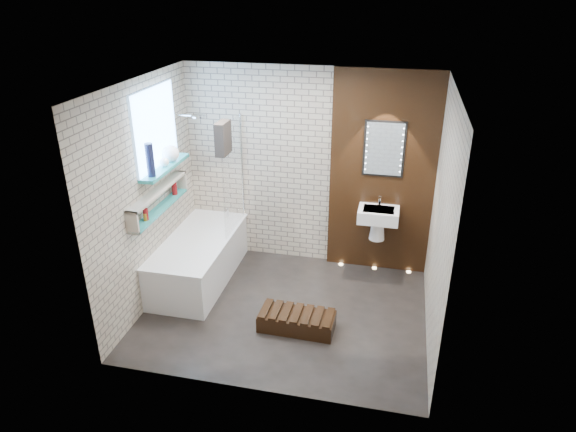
% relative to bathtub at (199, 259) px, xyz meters
% --- Properties ---
extents(ground, '(3.20, 3.20, 0.00)m').
position_rel_bathtub_xyz_m(ground, '(1.22, -0.45, -0.29)').
color(ground, black).
rests_on(ground, ground).
extents(room_shell, '(3.24, 3.20, 2.60)m').
position_rel_bathtub_xyz_m(room_shell, '(1.22, -0.45, 1.01)').
color(room_shell, tan).
rests_on(room_shell, ground).
extents(walnut_panel, '(1.30, 0.06, 2.60)m').
position_rel_bathtub_xyz_m(walnut_panel, '(2.17, 0.82, 1.01)').
color(walnut_panel, black).
rests_on(walnut_panel, ground).
extents(clerestory_window, '(0.18, 1.00, 0.94)m').
position_rel_bathtub_xyz_m(clerestory_window, '(-0.34, -0.10, 1.61)').
color(clerestory_window, '#7FADE0').
rests_on(clerestory_window, room_shell).
extents(display_niche, '(0.14, 1.30, 0.26)m').
position_rel_bathtub_xyz_m(display_niche, '(-0.31, -0.30, 0.91)').
color(display_niche, teal).
rests_on(display_niche, room_shell).
extents(bathtub, '(0.79, 1.74, 0.70)m').
position_rel_bathtub_xyz_m(bathtub, '(0.00, 0.00, 0.00)').
color(bathtub, white).
rests_on(bathtub, ground).
extents(bath_screen, '(0.01, 0.78, 1.40)m').
position_rel_bathtub_xyz_m(bath_screen, '(0.35, 0.44, 0.99)').
color(bath_screen, white).
rests_on(bath_screen, bathtub).
extents(towel, '(0.11, 0.29, 0.38)m').
position_rel_bathtub_xyz_m(towel, '(0.35, 0.15, 1.56)').
color(towel, black).
rests_on(towel, bath_screen).
extents(shower_head, '(0.18, 0.18, 0.02)m').
position_rel_bathtub_xyz_m(shower_head, '(-0.08, 0.50, 1.71)').
color(shower_head, silver).
rests_on(shower_head, room_shell).
extents(washbasin, '(0.50, 0.36, 0.58)m').
position_rel_bathtub_xyz_m(washbasin, '(2.17, 0.62, 0.50)').
color(washbasin, white).
rests_on(washbasin, walnut_panel).
extents(led_mirror, '(0.50, 0.02, 0.70)m').
position_rel_bathtub_xyz_m(led_mirror, '(2.17, 0.78, 1.36)').
color(led_mirror, black).
rests_on(led_mirror, walnut_panel).
extents(walnut_step, '(0.84, 0.39, 0.18)m').
position_rel_bathtub_xyz_m(walnut_step, '(1.42, -0.75, -0.20)').
color(walnut_step, black).
rests_on(walnut_step, ground).
extents(niche_bottles, '(0.07, 0.83, 0.17)m').
position_rel_bathtub_xyz_m(niche_bottles, '(-0.31, -0.22, 0.88)').
color(niche_bottles, '#986717').
rests_on(niche_bottles, display_niche).
extents(sill_vases, '(0.20, 0.66, 0.37)m').
position_rel_bathtub_xyz_m(sill_vases, '(-0.28, -0.08, 1.37)').
color(sill_vases, white).
rests_on(sill_vases, clerestory_window).
extents(floor_uplights, '(0.96, 0.06, 0.01)m').
position_rel_bathtub_xyz_m(floor_uplights, '(2.17, 0.75, -0.29)').
color(floor_uplights, '#FFD899').
rests_on(floor_uplights, ground).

